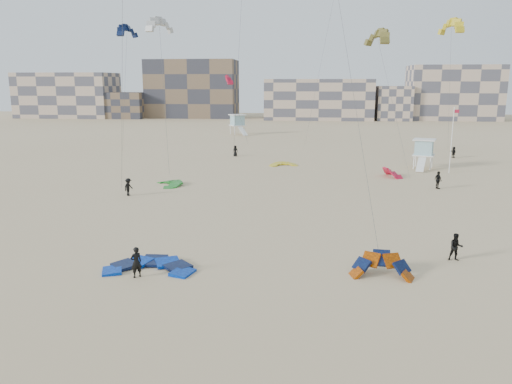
# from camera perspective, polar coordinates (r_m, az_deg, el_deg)

# --- Properties ---
(ground) EXTENTS (320.00, 320.00, 0.00)m
(ground) POSITION_cam_1_polar(r_m,az_deg,el_deg) (28.84, -9.86, -10.18)
(ground) COLOR #C9B186
(ground) RESTS_ON ground
(kite_ground_blue) EXTENTS (5.09, 5.33, 1.02)m
(kite_ground_blue) POSITION_cam_1_polar(r_m,az_deg,el_deg) (30.96, -12.05, -8.66)
(kite_ground_blue) COLOR #0348C6
(kite_ground_blue) RESTS_ON ground
(kite_ground_orange) EXTENTS (3.58, 3.63, 3.41)m
(kite_ground_orange) POSITION_cam_1_polar(r_m,az_deg,el_deg) (30.22, 14.13, -9.31)
(kite_ground_orange) COLOR #D34D00
(kite_ground_orange) RESTS_ON ground
(kite_ground_green) EXTENTS (5.25, 5.14, 1.38)m
(kite_ground_green) POSITION_cam_1_polar(r_m,az_deg,el_deg) (55.47, -9.88, 0.79)
(kite_ground_green) COLOR #238B2A
(kite_ground_green) RESTS_ON ground
(kite_ground_red_far) EXTENTS (3.96, 3.85, 3.18)m
(kite_ground_red_far) POSITION_cam_1_polar(r_m,az_deg,el_deg) (61.70, 15.28, 1.70)
(kite_ground_red_far) COLOR red
(kite_ground_red_far) RESTS_ON ground
(kite_ground_yellow) EXTENTS (4.33, 4.48, 1.23)m
(kite_ground_yellow) POSITION_cam_1_polar(r_m,az_deg,el_deg) (67.68, 3.16, 3.04)
(kite_ground_yellow) COLOR yellow
(kite_ground_yellow) RESTS_ON ground
(kitesurfer_main) EXTENTS (0.78, 0.77, 1.82)m
(kitesurfer_main) POSITION_cam_1_polar(r_m,az_deg,el_deg) (29.68, -13.53, -7.80)
(kitesurfer_main) COLOR black
(kitesurfer_main) RESTS_ON ground
(kitesurfer_b) EXTENTS (0.88, 0.70, 1.76)m
(kitesurfer_b) POSITION_cam_1_polar(r_m,az_deg,el_deg) (33.88, 21.88, -5.87)
(kitesurfer_b) COLOR black
(kitesurfer_b) RESTS_ON ground
(kitesurfer_c) EXTENTS (0.96, 1.27, 1.75)m
(kitesurfer_c) POSITION_cam_1_polar(r_m,az_deg,el_deg) (50.95, -14.38, 0.56)
(kitesurfer_c) COLOR black
(kitesurfer_c) RESTS_ON ground
(kitesurfer_d) EXTENTS (0.82, 1.19, 1.88)m
(kitesurfer_d) POSITION_cam_1_polar(r_m,az_deg,el_deg) (55.91, 20.10, 1.29)
(kitesurfer_d) COLOR black
(kitesurfer_d) RESTS_ON ground
(kitesurfer_e) EXTENTS (0.94, 0.79, 1.65)m
(kitesurfer_e) POSITION_cam_1_polar(r_m,az_deg,el_deg) (76.21, -2.38, 4.73)
(kitesurfer_e) COLOR black
(kitesurfer_e) RESTS_ON ground
(kitesurfer_f) EXTENTS (0.81, 1.61, 1.66)m
(kitesurfer_f) POSITION_cam_1_polar(r_m,az_deg,el_deg) (80.17, 21.64, 4.25)
(kitesurfer_f) COLOR black
(kitesurfer_f) RESTS_ON ground
(kite_fly_grey) EXTENTS (5.74, 11.74, 18.07)m
(kite_fly_grey) POSITION_cam_1_polar(r_m,az_deg,el_deg) (65.80, -10.97, 18.06)
(kite_fly_grey) COLOR silver
(kite_fly_grey) RESTS_ON ground
(kite_fly_olive) EXTENTS (5.49, 12.53, 16.78)m
(kite_fly_olive) POSITION_cam_1_polar(r_m,az_deg,el_deg) (64.30, 13.74, 16.67)
(kite_fly_olive) COLOR brown
(kite_fly_olive) RESTS_ON ground
(kite_fly_yellow) EXTENTS (5.90, 5.86, 19.68)m
(kite_fly_yellow) POSITION_cam_1_polar(r_m,az_deg,el_deg) (84.13, 21.43, 17.07)
(kite_fly_yellow) COLOR yellow
(kite_fly_yellow) RESTS_ON ground
(kite_fly_navy) EXTENTS (4.76, 6.70, 18.85)m
(kite_fly_navy) POSITION_cam_1_polar(r_m,az_deg,el_deg) (80.46, -14.54, 17.28)
(kite_fly_navy) COLOR #091D43
(kite_fly_navy) RESTS_ON ground
(kite_fly_red) EXTENTS (6.88, 12.86, 11.87)m
(kite_fly_red) POSITION_cam_1_polar(r_m,az_deg,el_deg) (93.44, -3.08, 12.58)
(kite_fly_red) COLOR red
(kite_fly_red) RESTS_ON ground
(lifeguard_tower_near) EXTENTS (3.40, 5.62, 3.82)m
(lifeguard_tower_near) POSITION_cam_1_polar(r_m,az_deg,el_deg) (68.80, 18.61, 4.16)
(lifeguard_tower_near) COLOR white
(lifeguard_tower_near) RESTS_ON ground
(lifeguard_tower_far) EXTENTS (4.18, 6.44, 4.28)m
(lifeguard_tower_far) POSITION_cam_1_polar(r_m,az_deg,el_deg) (108.72, -2.14, 7.72)
(lifeguard_tower_far) COLOR white
(lifeguard_tower_far) RESTS_ON ground
(flagpole) EXTENTS (0.66, 0.10, 8.10)m
(flagpole) POSITION_cam_1_polar(r_m,az_deg,el_deg) (65.74, 21.48, 5.66)
(flagpole) COLOR white
(flagpole) RESTS_ON ground
(condo_west_a) EXTENTS (30.00, 15.00, 14.00)m
(condo_west_a) POSITION_cam_1_polar(r_m,az_deg,el_deg) (173.90, -20.70, 10.30)
(condo_west_a) COLOR #C0A58D
(condo_west_a) RESTS_ON ground
(condo_west_b) EXTENTS (28.00, 14.00, 18.00)m
(condo_west_b) POSITION_cam_1_polar(r_m,az_deg,el_deg) (163.94, -7.26, 11.61)
(condo_west_b) COLOR brown
(condo_west_b) RESTS_ON ground
(condo_mid) EXTENTS (32.00, 16.00, 12.00)m
(condo_mid) POSITION_cam_1_polar(r_m,az_deg,el_deg) (155.65, 7.15, 10.47)
(condo_mid) COLOR #C0A58D
(condo_mid) RESTS_ON ground
(condo_east) EXTENTS (26.00, 14.00, 16.00)m
(condo_east) POSITION_cam_1_polar(r_m,az_deg,el_deg) (163.17, 21.59, 10.50)
(condo_east) COLOR #C0A58D
(condo_east) RESTS_ON ground
(condo_fill_left) EXTENTS (12.00, 10.00, 8.00)m
(condo_fill_left) POSITION_cam_1_polar(r_m,az_deg,el_deg) (164.16, -14.60, 9.57)
(condo_fill_left) COLOR brown
(condo_fill_left) RESTS_ON ground
(condo_fill_right) EXTENTS (10.00, 10.00, 10.00)m
(condo_fill_right) POSITION_cam_1_polar(r_m,az_deg,el_deg) (155.58, 15.40, 9.76)
(condo_fill_right) COLOR #C0A58D
(condo_fill_right) RESTS_ON ground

